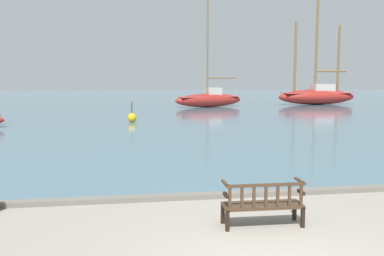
{
  "coord_description": "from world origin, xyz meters",
  "views": [
    {
      "loc": [
        -2.32,
        -6.27,
        2.99
      ],
      "look_at": [
        0.17,
        10.0,
        1.0
      ],
      "focal_mm": 40.0,
      "sensor_mm": 36.0,
      "label": 1
    }
  ],
  "objects_px": {
    "sailboat_mid_port": "(317,94)",
    "sailboat_far_port": "(209,99)",
    "channel_buoy": "(132,117)",
    "park_bench": "(263,203)"
  },
  "relations": [
    {
      "from": "channel_buoy",
      "to": "sailboat_mid_port",
      "type": "bearing_deg",
      "value": 37.04
    },
    {
      "from": "sailboat_mid_port",
      "to": "channel_buoy",
      "type": "xyz_separation_m",
      "value": [
        -19.32,
        -14.58,
        -0.74
      ]
    },
    {
      "from": "sailboat_far_port",
      "to": "channel_buoy",
      "type": "relative_size",
      "value": 7.9
    },
    {
      "from": "park_bench",
      "to": "sailboat_far_port",
      "type": "distance_m",
      "value": 32.59
    },
    {
      "from": "channel_buoy",
      "to": "park_bench",
      "type": "bearing_deg",
      "value": -83.17
    },
    {
      "from": "sailboat_far_port",
      "to": "channel_buoy",
      "type": "bearing_deg",
      "value": -120.61
    },
    {
      "from": "sailboat_mid_port",
      "to": "sailboat_far_port",
      "type": "height_order",
      "value": "sailboat_mid_port"
    },
    {
      "from": "park_bench",
      "to": "channel_buoy",
      "type": "distance_m",
      "value": 19.64
    },
    {
      "from": "sailboat_mid_port",
      "to": "park_bench",
      "type": "bearing_deg",
      "value": -116.49
    },
    {
      "from": "sailboat_far_port",
      "to": "sailboat_mid_port",
      "type": "bearing_deg",
      "value": 9.16
    }
  ]
}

